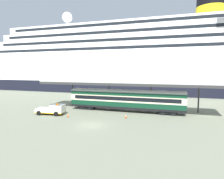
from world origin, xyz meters
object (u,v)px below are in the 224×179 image
Objects in this scene: cruise_ship at (174,60)px; traffic_cone_near at (68,115)px; train_carriage at (126,99)px; service_truck at (53,109)px; traffic_cone_mid at (126,116)px.

cruise_ship reaches higher than traffic_cone_near.
cruise_ship is 39.73m from train_carriage.
service_truck is at bearing -149.54° from train_carriage.
train_carriage is at bearing 30.46° from service_truck.
traffic_cone_near is at bearing -11.43° from service_truck.
train_carriage is 36.47× the size of traffic_cone_near.
cruise_ship reaches higher than traffic_cone_mid.
cruise_ship is 49.52m from traffic_cone_near.
train_carriage is 5.85m from traffic_cone_mid.
cruise_ship is 45.04m from traffic_cone_mid.
traffic_cone_near is (-16.54, -45.33, -11.13)m from cruise_ship.
traffic_cone_mid is (9.59, 2.24, 0.04)m from traffic_cone_near.
traffic_cone_mid is (1.37, -5.34, -1.97)m from train_carriage.
cruise_ship is 50.01m from service_truck.
cruise_ship is 6.90× the size of train_carriage.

